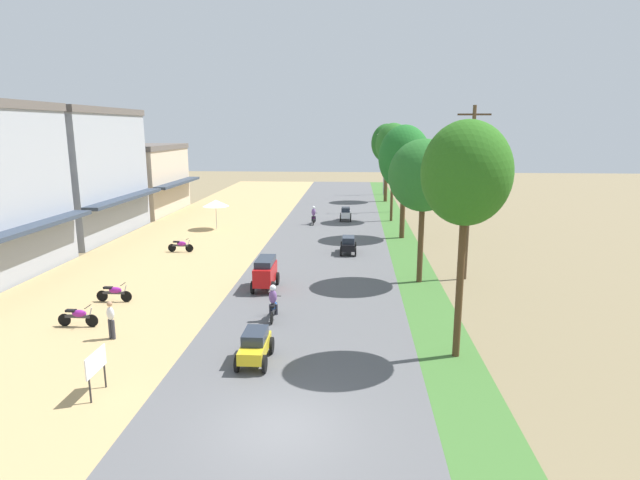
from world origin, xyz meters
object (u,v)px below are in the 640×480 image
(parked_motorbike_second, at_px, (114,292))
(utility_pole_near, at_px, (470,192))
(streetlamp_near, at_px, (392,167))
(motorbike_foreground_rider, at_px, (273,303))
(median_tree_fifth, at_px, (387,144))
(median_tree_second, at_px, (423,176))
(median_tree_fourth, at_px, (393,145))
(vendor_umbrella, at_px, (216,203))
(pedestrian_on_shoulder, at_px, (111,318))
(parked_motorbike_nearest, at_px, (78,316))
(street_signboard, at_px, (96,365))
(streetlamp_mid, at_px, (384,160))
(parked_motorbike_third, at_px, (181,245))
(car_sedan_yellow, at_px, (255,345))
(car_hatchback_white, at_px, (346,213))
(car_sedan_black, at_px, (348,244))
(median_tree_third, at_px, (404,158))
(motorbike_ahead_second, at_px, (314,216))
(median_tree_nearest, at_px, (466,174))
(car_van_red, at_px, (265,272))

(parked_motorbike_second, bearing_deg, utility_pole_near, 16.51)
(streetlamp_near, distance_m, motorbike_foreground_rider, 32.48)
(median_tree_fifth, relative_size, motorbike_foreground_rider, 4.99)
(median_tree_second, distance_m, median_tree_fourth, 19.70)
(vendor_umbrella, relative_size, utility_pole_near, 0.26)
(median_tree_fourth, bearing_deg, pedestrian_on_shoulder, -114.90)
(pedestrian_on_shoulder, relative_size, streetlamp_near, 0.20)
(pedestrian_on_shoulder, distance_m, median_tree_fourth, 32.24)
(parked_motorbike_nearest, distance_m, street_signboard, 6.85)
(street_signboard, xyz_separation_m, streetlamp_mid, (12.01, 52.97, 3.35))
(street_signboard, distance_m, motorbike_foreground_rider, 8.49)
(parked_motorbike_third, height_order, pedestrian_on_shoulder, pedestrian_on_shoulder)
(median_tree_fifth, distance_m, utility_pole_near, 32.08)
(car_sedan_yellow, bearing_deg, car_hatchback_white, 84.73)
(car_sedan_black, relative_size, motorbike_foreground_rider, 1.26)
(median_tree_fifth, bearing_deg, median_tree_third, -89.64)
(pedestrian_on_shoulder, relative_size, car_hatchback_white, 0.81)
(car_sedan_black, xyz_separation_m, motorbike_ahead_second, (-3.25, 10.93, 0.11))
(vendor_umbrella, relative_size, streetlamp_near, 0.31)
(utility_pole_near, distance_m, motorbike_ahead_second, 19.73)
(median_tree_second, relative_size, car_hatchback_white, 3.97)
(car_sedan_black, bearing_deg, streetlamp_near, 77.37)
(median_tree_third, bearing_deg, median_tree_nearest, -89.57)
(parked_motorbike_third, distance_m, motorbike_ahead_second, 14.04)
(streetlamp_near, bearing_deg, car_hatchback_white, -129.73)
(street_signboard, xyz_separation_m, median_tree_second, (11.94, 13.54, 4.91))
(parked_motorbike_second, height_order, utility_pole_near, utility_pole_near)
(streetlamp_near, bearing_deg, median_tree_third, -89.99)
(utility_pole_near, height_order, motorbike_foreground_rider, utility_pole_near)
(pedestrian_on_shoulder, height_order, streetlamp_mid, streetlamp_mid)
(motorbike_ahead_second, bearing_deg, streetlamp_mid, 71.45)
(median_tree_third, relative_size, median_tree_fifth, 0.97)
(car_van_red, distance_m, car_hatchback_white, 21.76)
(parked_motorbike_third, relative_size, car_hatchback_white, 0.90)
(median_tree_nearest, relative_size, car_hatchback_white, 4.40)
(median_tree_nearest, bearing_deg, vendor_umbrella, 122.82)
(median_tree_nearest, xyz_separation_m, car_sedan_yellow, (-7.53, -1.07, -6.22))
(vendor_umbrella, height_order, median_tree_nearest, median_tree_nearest)
(car_hatchback_white, bearing_deg, median_tree_fifth, 71.66)
(streetlamp_mid, xyz_separation_m, utility_pole_near, (2.66, -38.49, 0.63))
(median_tree_fourth, relative_size, median_tree_fifth, 1.00)
(median_tree_nearest, bearing_deg, car_sedan_yellow, -171.87)
(parked_motorbike_second, height_order, median_tree_fourth, median_tree_fourth)
(car_van_red, bearing_deg, parked_motorbike_second, -160.40)
(median_tree_third, distance_m, car_van_red, 17.19)
(parked_motorbike_second, xyz_separation_m, utility_pole_near, (18.32, 5.43, 4.53))
(median_tree_fourth, height_order, motorbike_foreground_rider, median_tree_fourth)
(car_sedan_yellow, height_order, car_van_red, car_van_red)
(median_tree_second, height_order, car_sedan_black, median_tree_second)
(median_tree_third, height_order, median_tree_fifth, median_tree_fifth)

